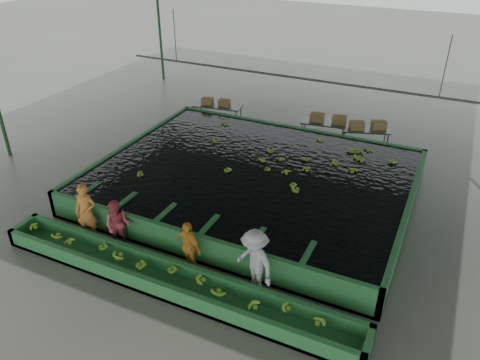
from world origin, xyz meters
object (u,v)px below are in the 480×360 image
at_px(sorting_trough, 169,279).
at_px(box_stack_mid, 328,122).
at_px(worker_d, 254,262).
at_px(worker_c, 188,247).
at_px(packing_table_left, 218,115).
at_px(worker_b, 118,225).
at_px(worker_a, 86,212).
at_px(packing_table_right, 364,139).
at_px(box_stack_left, 216,105).
at_px(box_stack_right, 367,129).
at_px(flotation_tank, 253,181).
at_px(packing_table_mid, 323,132).

relative_size(sorting_trough, box_stack_mid, 6.87).
bearing_deg(worker_d, worker_c, -155.09).
relative_size(worker_c, packing_table_left, 0.72).
xyz_separation_m(sorting_trough, worker_d, (1.96, 0.80, 0.65)).
xyz_separation_m(sorting_trough, worker_c, (0.11, 0.80, 0.50)).
bearing_deg(worker_b, worker_d, -21.01).
relative_size(worker_a, packing_table_left, 0.82).
xyz_separation_m(packing_table_right, box_stack_left, (-6.43, -0.44, 0.53)).
distance_m(worker_b, worker_c, 2.25).
height_order(worker_c, packing_table_left, worker_c).
relative_size(box_stack_mid, box_stack_right, 1.03).
distance_m(worker_a, worker_b, 1.11).
bearing_deg(packing_table_right, worker_c, -104.88).
relative_size(sorting_trough, box_stack_left, 7.97).
relative_size(worker_c, packing_table_right, 0.81).
bearing_deg(worker_a, flotation_tank, 35.69).
xyz_separation_m(worker_c, worker_d, (1.86, 0.00, 0.15)).
xyz_separation_m(worker_c, box_stack_mid, (0.94, 9.36, 0.09)).
distance_m(worker_c, box_stack_mid, 9.41).
distance_m(worker_a, packing_table_mid, 10.20).
xyz_separation_m(flotation_tank, packing_table_mid, (0.91, 5.01, -0.03)).
xyz_separation_m(worker_d, packing_table_right, (0.62, 9.33, -0.48)).
xyz_separation_m(sorting_trough, packing_table_mid, (0.91, 10.11, 0.17)).
bearing_deg(packing_table_right, packing_table_left, -176.35).
distance_m(worker_b, worker_d, 4.11).
bearing_deg(packing_table_right, packing_table_mid, -179.29).
height_order(flotation_tank, box_stack_left, box_stack_left).
bearing_deg(box_stack_left, worker_d, -56.86).
relative_size(worker_a, worker_d, 0.95).
xyz_separation_m(worker_d, packing_table_mid, (-1.06, 9.31, -0.48)).
bearing_deg(box_stack_mid, packing_table_right, -1.31).
bearing_deg(box_stack_right, sorting_trough, -104.59).
xyz_separation_m(packing_table_mid, box_stack_left, (-4.75, -0.42, 0.53)).
height_order(worker_d, box_stack_right, worker_d).
height_order(sorting_trough, box_stack_right, box_stack_right).
relative_size(sorting_trough, box_stack_right, 7.06).
bearing_deg(worker_c, worker_d, 17.12).
distance_m(sorting_trough, worker_c, 0.95).
height_order(flotation_tank, worker_d, worker_d).
xyz_separation_m(box_stack_left, box_stack_right, (6.49, 0.47, -0.11)).
height_order(worker_a, box_stack_left, worker_a).
height_order(worker_a, worker_c, worker_a).
bearing_deg(box_stack_right, worker_d, -94.16).
distance_m(worker_c, packing_table_mid, 9.35).
relative_size(sorting_trough, packing_table_left, 4.77).
height_order(worker_c, worker_d, worker_d).
bearing_deg(sorting_trough, worker_c, 82.34).
bearing_deg(packing_table_mid, worker_a, -114.01).
height_order(sorting_trough, worker_a, worker_a).
bearing_deg(sorting_trough, box_stack_mid, 84.13).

